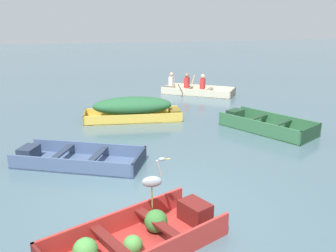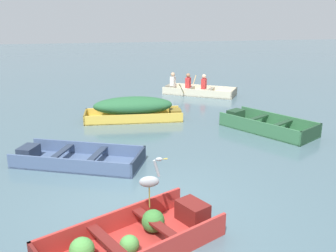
# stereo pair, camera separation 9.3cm
# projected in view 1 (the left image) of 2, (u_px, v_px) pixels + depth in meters

# --- Properties ---
(ground_plane) EXTENTS (80.00, 80.00, 0.00)m
(ground_plane) POSITION_uv_depth(u_px,v_px,m) (152.00, 210.00, 6.70)
(ground_plane) COLOR #47606B
(dinghy_red_foreground) EXTENTS (2.95, 2.26, 0.41)m
(dinghy_red_foreground) POSITION_uv_depth(u_px,v_px,m) (140.00, 238.00, 5.62)
(dinghy_red_foreground) COLOR #AD2D28
(dinghy_red_foreground) RESTS_ON ground
(skiff_green_near_moored) EXTENTS (2.43, 2.97, 0.42)m
(skiff_green_near_moored) POSITION_uv_depth(u_px,v_px,m) (263.00, 125.00, 11.30)
(skiff_green_near_moored) COLOR #387047
(skiff_green_near_moored) RESTS_ON ground
(skiff_slate_blue_mid_moored) EXTENTS (3.15, 2.23, 0.34)m
(skiff_slate_blue_mid_moored) POSITION_uv_depth(u_px,v_px,m) (74.00, 159.00, 8.75)
(skiff_slate_blue_mid_moored) COLOR #475B7F
(skiff_slate_blue_mid_moored) RESTS_ON ground
(skiff_yellow_far_moored) EXTENTS (3.22, 1.26, 0.77)m
(skiff_yellow_far_moored) POSITION_uv_depth(u_px,v_px,m) (133.00, 108.00, 12.24)
(skiff_yellow_far_moored) COLOR #E5BC47
(skiff_yellow_far_moored) RESTS_ON ground
(rowboat_cream_with_crew) EXTENTS (3.16, 2.59, 0.89)m
(rowboat_cream_with_crew) POSITION_uv_depth(u_px,v_px,m) (193.00, 89.00, 16.25)
(rowboat_cream_with_crew) COLOR beige
(rowboat_cream_with_crew) RESTS_ON ground
(heron_on_dinghy) EXTENTS (0.45, 0.16, 0.84)m
(heron_on_dinghy) POSITION_uv_depth(u_px,v_px,m) (153.00, 180.00, 5.87)
(heron_on_dinghy) COLOR olive
(heron_on_dinghy) RESTS_ON dinghy_red_foreground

